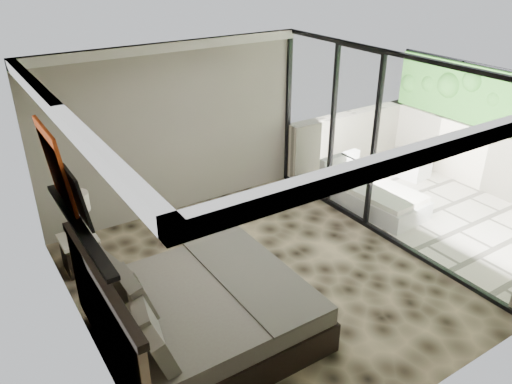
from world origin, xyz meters
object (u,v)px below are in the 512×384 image
table_lamp (77,210)px  nightstand (81,254)px  lounger (371,194)px  bed (198,312)px  ottoman (414,165)px

table_lamp → nightstand: bearing=149.2°
nightstand → lounger: 4.81m
bed → nightstand: bearing=109.3°
table_lamp → lounger: (4.69, -0.80, -0.72)m
bed → table_lamp: 2.28m
nightstand → lounger: bearing=12.7°
nightstand → ottoman: ottoman is taller
table_lamp → lounger: table_lamp is taller
bed → table_lamp: (-0.70, 2.09, 0.57)m
bed → nightstand: size_ratio=4.73×
nightstand → ottoman: size_ratio=0.95×
nightstand → lounger: lounger is taller
nightstand → table_lamp: 0.70m
table_lamp → lounger: 4.81m
bed → ottoman: size_ratio=4.47×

